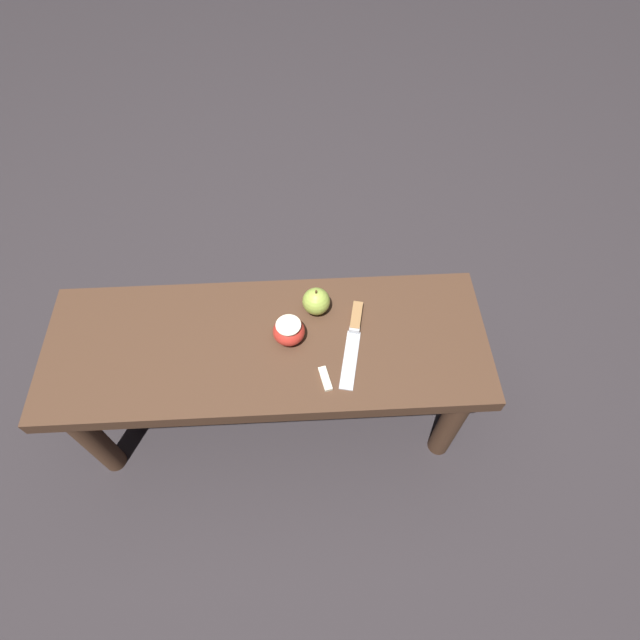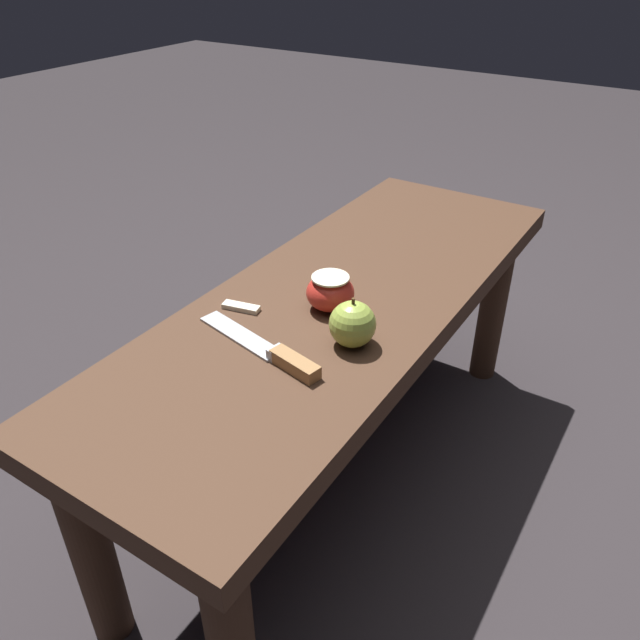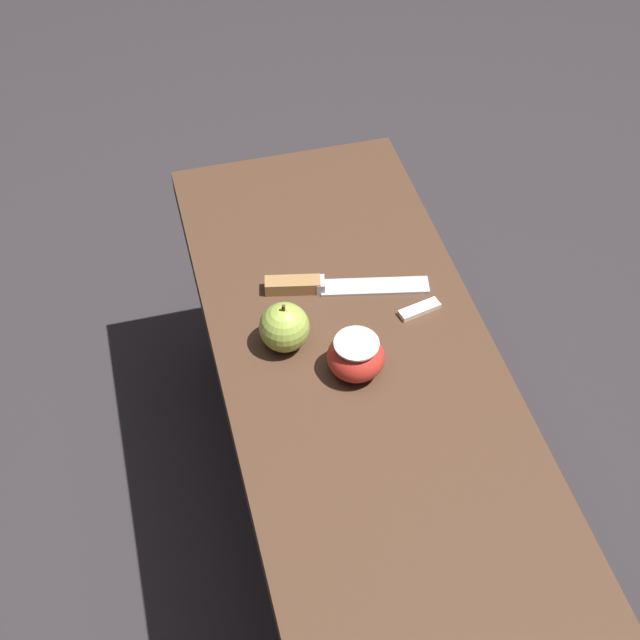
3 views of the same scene
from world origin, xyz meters
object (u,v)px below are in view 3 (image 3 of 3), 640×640
Objects in this scene: wooden_bench at (373,435)px; knife at (321,285)px; apple_whole at (284,327)px; apple_cut at (356,356)px.

knife reaches higher than wooden_bench.
apple_whole reaches higher than apple_cut.
knife is 3.11× the size of apple_cut.
apple_whole is at bearing -144.21° from wooden_bench.
wooden_bench is at bearing 10.30° from apple_cut.
wooden_bench is 13.86× the size of apple_whole.
knife is (-0.21, -0.02, 0.08)m from wooden_bench.
knife is at bearing 140.16° from apple_whole.
knife is at bearing -177.79° from apple_cut.
wooden_bench is 0.19m from apple_whole.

